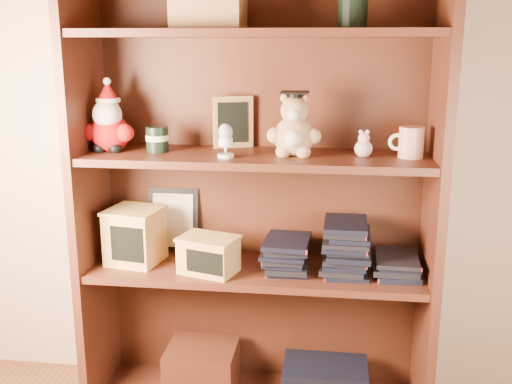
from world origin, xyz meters
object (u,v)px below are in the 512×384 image
bookcase (257,200)px  grad_teddy_bear (294,131)px  teacher_mug (410,142)px  treats_box (135,235)px

bookcase → grad_teddy_bear: bearing=-23.9°
bookcase → teacher_mug: (0.50, -0.05, 0.22)m
bookcase → treats_box: (-0.43, -0.05, -0.13)m
bookcase → teacher_mug: bearing=-5.8°
bookcase → grad_teddy_bear: (0.13, -0.06, 0.25)m
grad_teddy_bear → treats_box: (-0.56, 0.01, -0.38)m
treats_box → teacher_mug: bearing=0.1°
teacher_mug → treats_box: (-0.93, -0.00, -0.35)m
grad_teddy_bear → treats_box: size_ratio=1.04×
teacher_mug → treats_box: teacher_mug is taller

